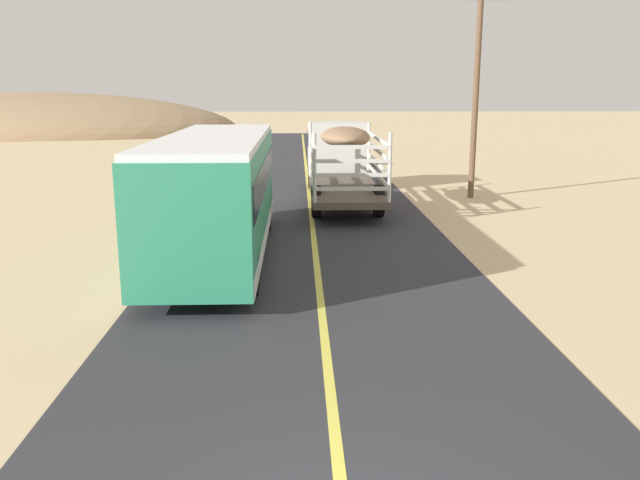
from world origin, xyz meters
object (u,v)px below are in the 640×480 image
(livestock_truck, at_px, (340,153))
(power_pole_mid, at_px, (476,86))
(bus, at_px, (217,193))
(car_far, at_px, (330,154))

(livestock_truck, height_order, power_pole_mid, power_pole_mid)
(livestock_truck, height_order, bus, bus)
(livestock_truck, distance_m, car_far, 10.90)
(car_far, bearing_deg, livestock_truck, -90.59)
(car_far, bearing_deg, bus, -100.72)
(power_pole_mid, bearing_deg, car_far, 114.87)
(livestock_truck, distance_m, power_pole_mid, 6.04)
(car_far, relative_size, power_pole_mid, 0.53)
(livestock_truck, xyz_separation_m, bus, (-3.83, -9.99, -0.04))
(bus, relative_size, power_pole_mid, 1.19)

